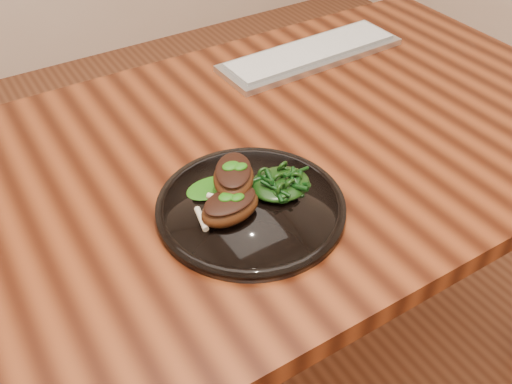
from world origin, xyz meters
TOP-DOWN VIEW (x-y plane):
  - desk at (0.00, 0.00)m, footprint 1.60×0.80m
  - plate at (-0.03, -0.14)m, footprint 0.30×0.30m
  - lamb_chop_front at (-0.07, -0.15)m, footprint 0.11×0.08m
  - lamb_chop_back at (-0.04, -0.11)m, footprint 0.11×0.12m
  - herb_smear at (-0.07, -0.08)m, footprint 0.08×0.05m
  - greens_heap at (0.03, -0.14)m, footprint 0.10×0.09m
  - keyboard at (0.36, 0.23)m, footprint 0.44×0.14m

SIDE VIEW (x-z plane):
  - desk at x=0.00m, z-range 0.29..1.04m
  - plate at x=-0.03m, z-range 0.75..0.77m
  - keyboard at x=0.36m, z-range 0.75..0.77m
  - herb_smear at x=-0.07m, z-range 0.77..0.77m
  - greens_heap at x=0.03m, z-range 0.77..0.80m
  - lamb_chop_front at x=-0.07m, z-range 0.77..0.81m
  - lamb_chop_back at x=-0.04m, z-range 0.79..0.83m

